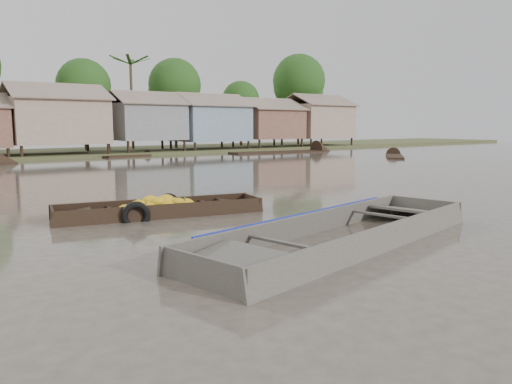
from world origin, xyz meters
TOP-DOWN VIEW (x-y plane):
  - ground at (0.00, 0.00)m, footprint 120.00×120.00m
  - riverbank at (3.03, 31.86)m, footprint 120.00×12.47m
  - banana_boat at (-1.86, 3.27)m, footprint 5.65×2.42m
  - viewer_boat at (-0.13, -1.84)m, footprint 8.13×3.57m
  - distant_boats at (7.57, 23.45)m, footprint 45.01×15.17m

SIDE VIEW (x-z plane):
  - distant_boats at x=7.57m, z-range -0.22..0.12m
  - ground at x=0.00m, z-range 0.00..0.00m
  - viewer_boat at x=-0.13m, z-range -0.25..0.39m
  - banana_boat at x=-1.86m, z-range -0.24..0.54m
  - riverbank at x=3.03m, z-range -2.04..8.18m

